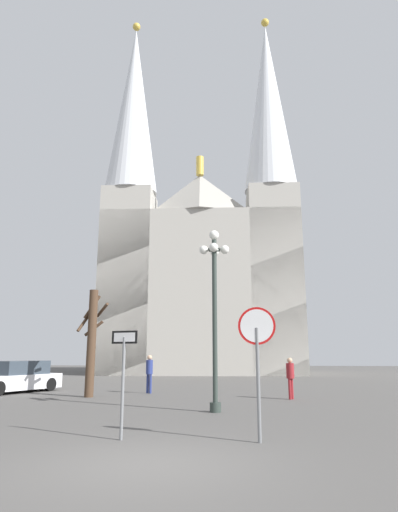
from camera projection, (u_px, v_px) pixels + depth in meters
ground_plane at (144, 465)px, 7.42m from camera, size 120.00×120.00×0.00m
cathedral at (202, 257)px, 42.76m from camera, size 18.39×12.76×35.44m
stop_sign at (257, 345)px, 9.64m from camera, size 0.82×0.14×2.84m
one_way_arrow_sign at (123, 368)px, 9.83m from camera, size 0.64×0.26×2.33m
street_lamp at (215, 296)px, 14.77m from camera, size 1.02×1.02×5.99m
bare_tree at (92, 339)px, 19.33m from camera, size 1.40×0.91×4.60m
parked_car_near_white at (16, 378)px, 21.08m from camera, size 3.41×4.74×1.47m
pedestrian_walking at (149, 370)px, 20.78m from camera, size 0.32×0.32×1.75m
pedestrian_standing at (290, 374)px, 18.09m from camera, size 0.32×0.32×1.65m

